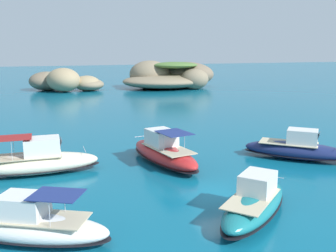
{
  "coord_description": "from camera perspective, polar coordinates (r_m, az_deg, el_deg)",
  "views": [
    {
      "loc": [
        -11.17,
        -21.96,
        9.64
      ],
      "look_at": [
        0.7,
        11.91,
        2.31
      ],
      "focal_mm": 40.91,
      "sensor_mm": 36.0,
      "label": 1
    }
  ],
  "objects": [
    {
      "name": "motorboat_teal",
      "position": [
        23.27,
        12.81,
        -11.01
      ],
      "size": [
        8.04,
        7.38,
        2.48
      ],
      "color": "#19727A",
      "rests_on": "ground"
    },
    {
      "name": "islet_large",
      "position": [
        96.0,
        0.38,
        7.35
      ],
      "size": [
        27.03,
        20.98,
        6.65
      ],
      "color": "#84755B",
      "rests_on": "ground"
    },
    {
      "name": "motorboat_white",
      "position": [
        21.16,
        -19.68,
        -13.79
      ],
      "size": [
        8.48,
        6.12,
        2.6
      ],
      "color": "white",
      "rests_on": "ground"
    },
    {
      "name": "islet_small",
      "position": [
        91.39,
        -15.39,
        6.44
      ],
      "size": [
        18.4,
        15.42,
        5.32
      ],
      "color": "#756651",
      "rests_on": "ground"
    },
    {
      "name": "motorboat_cream",
      "position": [
        31.58,
        -18.9,
        -5.06
      ],
      "size": [
        9.69,
        3.08,
        3.02
      ],
      "color": "beige",
      "rests_on": "ground"
    },
    {
      "name": "motorboat_red",
      "position": [
        32.54,
        -0.62,
        -3.94
      ],
      "size": [
        4.64,
        9.98,
        3.01
      ],
      "color": "red",
      "rests_on": "ground"
    },
    {
      "name": "ground_plane",
      "position": [
        26.46,
        7.23,
        -9.93
      ],
      "size": [
        400.0,
        400.0,
        0.0
      ],
      "primitive_type": "plane",
      "color": "#0C5B7A"
    },
    {
      "name": "motorboat_navy",
      "position": [
        35.66,
        18.63,
        -3.27
      ],
      "size": [
        8.6,
        8.15,
        2.69
      ],
      "color": "navy",
      "rests_on": "ground"
    }
  ]
}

